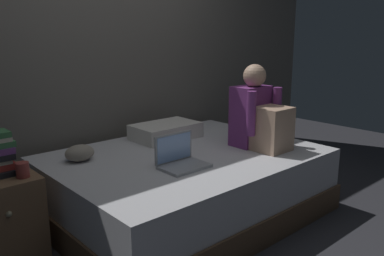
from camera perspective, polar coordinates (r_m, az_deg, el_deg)
ground_plane at (r=2.91m, az=0.12°, el=-15.16°), size 8.00×8.00×0.00m
wall_back at (r=3.54m, az=-13.33°, el=12.41°), size 5.60×0.10×2.70m
bed at (r=3.13m, az=-0.85°, el=-8.03°), size 2.00×1.50×0.50m
person_sitting at (r=3.19m, az=9.56°, el=1.67°), size 0.39×0.44×0.66m
laptop at (r=2.73m, az=-1.72°, el=-4.41°), size 0.32×0.23×0.22m
pillow at (r=3.46m, az=-3.78°, el=-0.42°), size 0.56×0.36×0.13m
mug at (r=2.54m, az=-23.04°, el=-5.53°), size 0.08×0.08×0.09m
clothes_pile at (r=2.96m, az=-15.81°, el=-3.46°), size 0.21×0.19×0.12m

